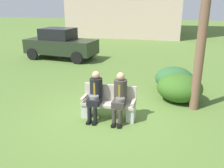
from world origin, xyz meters
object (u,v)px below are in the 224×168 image
(shrub_near_bench, at_px, (174,79))
(shrub_mid_lawn, at_px, (180,88))
(parked_car_near, at_px, (61,44))
(park_bench, at_px, (109,104))
(seated_man_left, at_px, (95,93))
(seated_man_right, at_px, (120,95))

(shrub_near_bench, distance_m, shrub_mid_lawn, 1.07)
(shrub_near_bench, bearing_deg, parked_car_near, 149.18)
(park_bench, xyz_separation_m, shrub_mid_lawn, (1.88, 1.67, 0.04))
(park_bench, height_order, seated_man_left, seated_man_left)
(seated_man_left, xyz_separation_m, parked_car_near, (-4.09, 6.51, 0.11))
(shrub_near_bench, relative_size, shrub_mid_lawn, 0.94)
(shrub_near_bench, bearing_deg, park_bench, -121.96)
(shrub_mid_lawn, bearing_deg, shrub_near_bench, 99.59)
(park_bench, xyz_separation_m, shrub_near_bench, (1.70, 2.72, 0.02))
(shrub_near_bench, xyz_separation_m, shrub_mid_lawn, (0.18, -1.05, 0.03))
(shrub_near_bench, height_order, shrub_mid_lawn, shrub_mid_lawn)
(seated_man_left, relative_size, shrub_near_bench, 0.97)
(seated_man_left, xyz_separation_m, seated_man_right, (0.67, 0.00, 0.01))
(seated_man_right, xyz_separation_m, parked_car_near, (-4.76, 6.50, 0.11))
(park_bench, relative_size, shrub_mid_lawn, 1.02)
(seated_man_left, bearing_deg, parked_car_near, 122.18)
(parked_car_near, bearing_deg, shrub_mid_lawn, -36.75)
(seated_man_left, height_order, seated_man_right, seated_man_right)
(seated_man_left, height_order, shrub_mid_lawn, seated_man_left)
(seated_man_left, bearing_deg, shrub_near_bench, 54.41)
(park_bench, distance_m, shrub_near_bench, 3.21)
(park_bench, distance_m, parked_car_near, 7.78)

